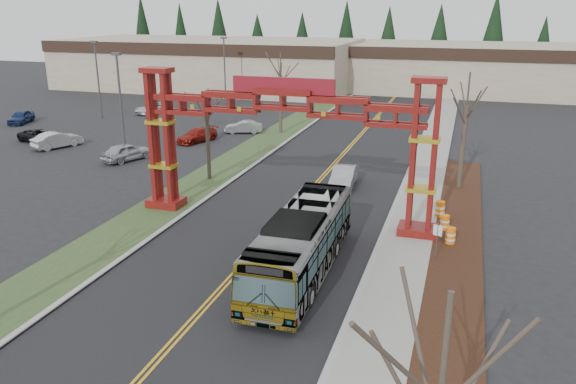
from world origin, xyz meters
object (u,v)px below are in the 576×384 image
at_px(barrel_south, 450,236).
at_px(parked_car_mid_b, 21,117).
at_px(retail_building_west, 211,63).
at_px(bare_tree_median_mid, 207,117).
at_px(barrel_mid, 445,223).
at_px(parked_car_near_b, 57,140).
at_px(transit_bus, 301,243).
at_px(parked_car_near_a, 126,152).
at_px(bare_tree_right_far, 467,107).
at_px(light_pole_far, 225,66).
at_px(parked_car_mid_a, 197,135).
at_px(light_pole_near, 120,98).
at_px(light_pole_mid, 98,74).
at_px(barrel_north, 440,210).
at_px(bare_tree_median_far, 281,76).
at_px(retail_building_east, 470,68).
at_px(gateway_arch, 283,123).
at_px(parked_car_far_b, 152,108).
at_px(parked_car_near_c, 39,136).
at_px(silver_sedan, 344,177).
at_px(parked_car_far_a, 243,127).
at_px(street_sign, 437,236).

bearing_deg(barrel_south, parked_car_mid_b, 156.45).
xyz_separation_m(retail_building_west, bare_tree_median_mid, (22.00, -47.45, 0.94)).
bearing_deg(bare_tree_median_mid, retail_building_west, 114.87).
bearing_deg(barrel_mid, parked_car_near_b, 163.87).
relative_size(transit_bus, parked_car_near_a, 2.61).
relative_size(bare_tree_right_far, light_pole_far, 0.94).
distance_m(parked_car_mid_a, parked_car_mid_b, 22.96).
distance_m(light_pole_near, light_pole_far, 27.80).
relative_size(parked_car_mid_a, bare_tree_right_far, 0.54).
xyz_separation_m(light_pole_mid, barrel_north, (39.56, -21.72, -4.54)).
height_order(transit_bus, bare_tree_median_far, bare_tree_median_far).
relative_size(parked_car_mid_a, parked_car_mid_b, 1.08).
xyz_separation_m(retail_building_east, barrel_north, (-0.98, -58.62, -2.97)).
height_order(bare_tree_median_far, barrel_north, bare_tree_median_far).
distance_m(parked_car_mid_b, barrel_mid, 50.27).
distance_m(gateway_arch, bare_tree_median_mid, 10.39).
distance_m(gateway_arch, retail_building_west, 61.78).
height_order(bare_tree_right_far, light_pole_mid, light_pole_mid).
xyz_separation_m(parked_car_near_a, bare_tree_right_far, (27.01, 0.42, 5.14)).
bearing_deg(parked_car_far_b, parked_car_near_c, -82.01).
distance_m(light_pole_near, barrel_mid, 29.31).
distance_m(silver_sedan, barrel_south, 11.49).
relative_size(parked_car_near_b, parked_car_mid_a, 1.00).
bearing_deg(parked_car_near_c, parked_car_far_a, -45.81).
relative_size(parked_car_near_b, barrel_south, 4.46).
relative_size(parked_car_far_b, bare_tree_median_far, 0.58).
bearing_deg(parked_car_mid_b, parked_car_far_b, 24.98).
bearing_deg(parked_car_mid_a, light_pole_far, 126.07).
bearing_deg(parked_car_near_b, barrel_south, -176.66).
relative_size(parked_car_near_c, parked_car_far_b, 0.96).
bearing_deg(parked_car_near_a, parked_car_mid_a, -87.22).
xyz_separation_m(bare_tree_right_far, street_sign, (-0.81, -13.07, -4.43)).
relative_size(parked_car_far_b, street_sign, 2.31).
height_order(parked_car_near_a, barrel_south, parked_car_near_a).
distance_m(retail_building_west, parked_car_near_c, 41.40).
relative_size(bare_tree_right_far, light_pole_mid, 0.94).
relative_size(parked_car_near_c, barrel_north, 4.16).
height_order(transit_bus, barrel_mid, transit_bus).
bearing_deg(silver_sedan, barrel_north, -35.81).
bearing_deg(light_pole_mid, light_pole_far, 53.11).
bearing_deg(parked_car_mid_a, light_pole_mid, 174.31).
xyz_separation_m(light_pole_near, barrel_south, (27.77, -11.40, -4.59)).
bearing_deg(parked_car_far_a, parked_car_mid_a, -45.46).
bearing_deg(bare_tree_right_far, parked_car_near_b, 177.46).
bearing_deg(light_pole_far, light_pole_near, -84.56).
relative_size(parked_car_far_b, light_pole_mid, 0.53).
bearing_deg(bare_tree_right_far, light_pole_mid, 159.37).
xyz_separation_m(parked_car_near_c, light_pole_far, (8.22, 25.61, 4.43)).
xyz_separation_m(retail_building_east, parked_car_near_c, (-38.83, -49.26, -2.89)).
distance_m(retail_building_east, barrel_mid, 60.81).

